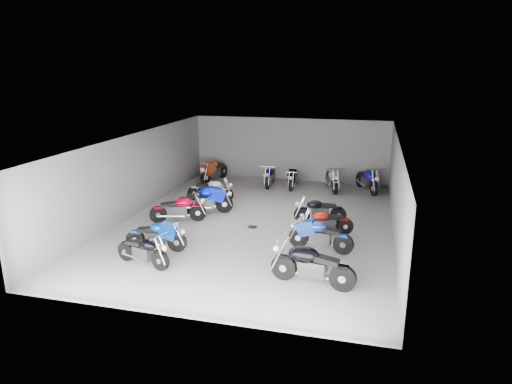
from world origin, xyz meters
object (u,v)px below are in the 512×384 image
motorcycle_right_c (320,235)px  motorcycle_back_e (332,179)px  motorcycle_back_d (294,178)px  motorcycle_back_f (367,180)px  motorcycle_left_f (211,190)px  drain_grate (252,227)px  motorcycle_right_e (319,210)px  motorcycle_left_e (205,200)px  motorcycle_back_c (270,176)px  motorcycle_left_d (179,209)px  motorcycle_right_a (312,265)px  motorcycle_left_b (157,236)px  motorcycle_left_a (143,251)px  motorcycle_back_a (214,171)px  motorcycle_right_d (325,222)px

motorcycle_right_c → motorcycle_back_e: motorcycle_back_e is taller
motorcycle_back_d → motorcycle_back_f: motorcycle_back_f is taller
motorcycle_back_d → motorcycle_left_f: bearing=44.5°
motorcycle_back_e → drain_grate: bearing=51.2°
motorcycle_right_e → motorcycle_back_f: size_ratio=0.90×
motorcycle_left_e → motorcycle_back_d: bearing=126.4°
motorcycle_left_f → motorcycle_right_e: bearing=68.9°
motorcycle_back_e → motorcycle_back_c: bearing=-18.7°
motorcycle_left_d → motorcycle_back_d: 6.94m
motorcycle_back_c → motorcycle_right_a: bearing=106.5°
motorcycle_left_e → motorcycle_left_f: (-0.38, 1.73, -0.06)m
motorcycle_left_b → motorcycle_back_d: motorcycle_back_d is taller
motorcycle_left_d → motorcycle_back_c: 6.50m
motorcycle_left_a → motorcycle_right_e: motorcycle_right_e is taller
motorcycle_left_b → motorcycle_left_d: motorcycle_left_d is taller
motorcycle_left_a → motorcycle_back_d: bearing=-179.2°
motorcycle_left_b → motorcycle_back_c: (1.72, 8.87, 0.00)m
drain_grate → motorcycle_back_e: bearing=68.5°
motorcycle_back_a → motorcycle_right_d: bearing=147.9°
motorcycle_right_c → motorcycle_right_e: bearing=16.0°
motorcycle_back_a → motorcycle_right_a: bearing=134.9°
motorcycle_right_e → motorcycle_back_c: 5.72m
motorcycle_back_d → motorcycle_back_c: bearing=-3.3°
motorcycle_back_a → motorcycle_back_d: (4.20, -0.25, -0.07)m
motorcycle_left_f → motorcycle_back_a: 3.55m
motorcycle_left_e → motorcycle_back_c: (1.56, 4.92, -0.06)m
motorcycle_left_e → motorcycle_back_f: 8.05m
motorcycle_left_b → motorcycle_left_f: (-0.22, 5.68, 0.01)m
motorcycle_right_d → motorcycle_back_c: bearing=6.7°
motorcycle_right_a → motorcycle_right_d: motorcycle_right_a is taller
drain_grate → motorcycle_left_f: size_ratio=0.15×
motorcycle_left_d → motorcycle_back_c: motorcycle_left_d is taller
drain_grate → motorcycle_back_d: 6.00m
motorcycle_right_c → motorcycle_right_d: (0.03, 1.40, -0.04)m
motorcycle_left_f → motorcycle_back_d: size_ratio=1.01×
motorcycle_left_e → motorcycle_right_c: (4.93, -2.66, -0.05)m
motorcycle_left_d → motorcycle_right_a: (5.60, -3.92, 0.06)m
motorcycle_back_f → motorcycle_back_a: bearing=-24.9°
motorcycle_right_d → motorcycle_left_f: bearing=38.7°
motorcycle_left_f → motorcycle_back_f: bearing=114.3°
motorcycle_left_b → motorcycle_right_d: (5.12, 2.70, -0.02)m
motorcycle_left_b → motorcycle_right_c: 5.25m
drain_grate → motorcycle_right_d: (2.69, -0.16, 0.47)m
motorcycle_left_a → motorcycle_back_f: (6.25, 10.22, 0.08)m
motorcycle_right_c → motorcycle_back_e: (-0.32, 7.51, 0.02)m
motorcycle_left_e → motorcycle_right_d: 5.11m
motorcycle_back_d → motorcycle_back_f: 3.50m
motorcycle_left_d → motorcycle_left_f: bearing=151.7°
motorcycle_right_a → motorcycle_back_e: size_ratio=1.10×
motorcycle_left_f → motorcycle_back_c: motorcycle_left_f is taller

